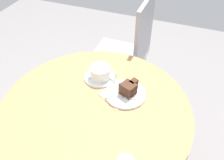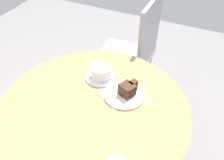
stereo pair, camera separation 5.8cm
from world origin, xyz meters
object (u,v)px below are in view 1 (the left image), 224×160
(cake_slice, at_px, (129,88))
(napkin, at_px, (117,95))
(teaspoon, at_px, (92,79))
(cafe_chair, at_px, (130,49))
(fork, at_px, (117,97))
(coffee_cup, at_px, (101,72))
(cake_plate, at_px, (125,94))
(saucer, at_px, (100,77))

(cake_slice, relative_size, napkin, 0.55)
(teaspoon, height_order, cafe_chair, cafe_chair)
(teaspoon, xyz_separation_m, fork, (0.16, -0.08, 0.00))
(fork, relative_size, cafe_chair, 0.15)
(fork, xyz_separation_m, cafe_chair, (-0.12, 0.60, -0.15))
(cake_slice, bearing_deg, fork, -126.65)
(teaspoon, relative_size, cafe_chair, 0.11)
(coffee_cup, xyz_separation_m, cafe_chair, (0.01, 0.49, -0.18))
(coffee_cup, height_order, cake_plate, coffee_cup)
(teaspoon, bearing_deg, saucer, -120.61)
(cake_plate, height_order, cake_slice, cake_slice)
(saucer, relative_size, cake_plate, 0.80)
(teaspoon, bearing_deg, cake_plate, 178.88)
(cake_slice, bearing_deg, coffee_cup, 160.02)
(saucer, height_order, coffee_cup, coffee_cup)
(napkin, bearing_deg, cafe_chair, 100.78)
(cake_slice, bearing_deg, teaspoon, 172.49)
(fork, bearing_deg, cake_slice, -141.36)
(saucer, relative_size, teaspoon, 1.51)
(cake_plate, distance_m, cake_slice, 0.04)
(saucer, xyz_separation_m, cake_slice, (0.17, -0.06, 0.04))
(cake_slice, xyz_separation_m, cafe_chair, (-0.16, 0.55, -0.17))
(saucer, distance_m, cake_plate, 0.17)
(cake_slice, distance_m, napkin, 0.07)
(cake_plate, height_order, napkin, cake_plate)
(cake_slice, distance_m, cafe_chair, 0.59)
(cake_slice, height_order, fork, cake_slice)
(teaspoon, bearing_deg, napkin, 170.77)
(saucer, height_order, fork, fork)
(teaspoon, bearing_deg, fork, 163.79)
(cake_slice, distance_m, fork, 0.07)
(saucer, relative_size, coffee_cup, 1.12)
(cake_plate, height_order, fork, fork)
(fork, xyz_separation_m, napkin, (-0.01, 0.03, -0.01))
(teaspoon, bearing_deg, cake_slice, -178.72)
(coffee_cup, height_order, cake_slice, cake_slice)
(fork, bearing_deg, cafe_chair, -93.38)
(teaspoon, xyz_separation_m, cafe_chair, (0.05, 0.52, -0.14))
(napkin, xyz_separation_m, cafe_chair, (-0.11, 0.57, -0.14))
(coffee_cup, relative_size, cake_slice, 1.39)
(coffee_cup, height_order, cafe_chair, cafe_chair)
(cafe_chair, bearing_deg, cake_plate, 15.35)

